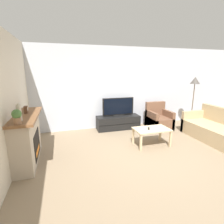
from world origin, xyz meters
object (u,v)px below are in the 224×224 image
Objects in this scene: armchair at (159,120)px; coffee_table at (152,131)px; tv at (118,108)px; couch at (221,132)px; remote at (149,128)px; floor_lamp at (195,85)px; mantel_clock at (26,110)px; potted_plant at (17,116)px; fireplace at (27,138)px; mantel_vase_left at (19,113)px; tv_stand at (118,122)px.

armchair reaches higher than coffee_table.
tv reaches higher than couch.
remote is 2.53m from floor_lamp.
potted_plant is at bearing -90.05° from mantel_clock.
armchair is 1.54m from remote.
mantel_clock is at bearing -165.39° from armchair.
fireplace is 4.75× the size of mantel_vase_left.
floor_lamp is at bearing 10.62° from fireplace.
fireplace is 0.61m from mantel_clock.
remote is at bearing -77.18° from tv_stand.
armchair is at bearing 25.24° from potted_plant.
tv is 6.99× the size of remote.
mantel_vase_left reaches higher than tv_stand.
mantel_vase_left is at bearing -164.28° from floor_lamp.
mantel_clock is 0.17× the size of armchair.
mantel_vase_left reaches higher than armchair.
potted_plant is 1.68× the size of remote.
mantel_vase_left is 3.00m from remote.
potted_plant reaches higher than fireplace.
floor_lamp is (4.99, 1.60, 0.28)m from potted_plant.
armchair reaches higher than tv_stand.
mantel_clock reaches higher than armchair.
remote is (0.34, -1.49, -0.27)m from tv.
tv_stand is at bearing 37.90° from mantel_vase_left.
armchair is at bearing 76.30° from remote.
floor_lamp reaches higher than mantel_clock.
fireplace reaches higher than coffee_table.
tv is at bearing 105.64° from coffee_table.
mantel_vase_left is at bearing 90.00° from potted_plant.
floor_lamp is at bearing 17.76° from potted_plant.
tv is at bearing 165.81° from armchair.
mantel_clock is 5.00m from couch.
potted_plant is at bearing -154.76° from armchair.
couch is at bearing -93.82° from floor_lamp.
coffee_table is (2.95, -0.16, -0.73)m from mantel_clock.
potted_plant is at bearing -139.46° from tv_stand.
floor_lamp is at bearing 24.84° from coffee_table.
tv is (2.53, 1.35, -0.39)m from mantel_clock.
floor_lamp is (4.99, 1.41, 0.27)m from mantel_vase_left.
floor_lamp is (2.04, 0.94, 1.08)m from coffee_table.
mantel_clock is 0.14× the size of tv.
mantel_clock is 0.59× the size of potted_plant.
armchair is at bearing -14.28° from tv_stand.
mantel_vase_left is 4.30m from armchair.
mantel_clock reaches higher than remote.
fireplace reaches higher than couch.
armchair is at bearing 16.67° from fireplace.
coffee_table is 2.49m from floor_lamp.
fireplace is 1.78× the size of armchair.
tv_stand is 1.55m from remote.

